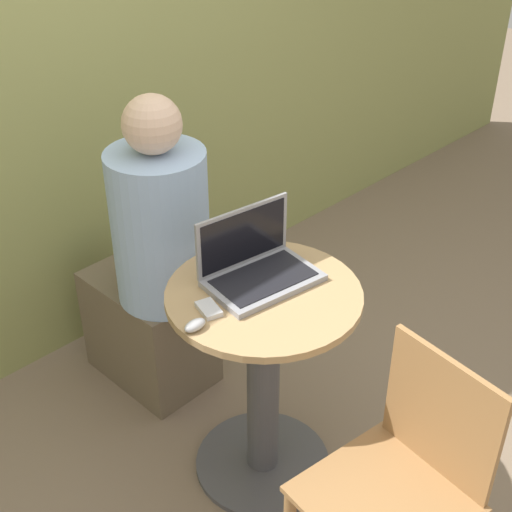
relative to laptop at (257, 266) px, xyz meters
name	(u,v)px	position (x,y,z in m)	size (l,w,h in m)	color
ground_plane	(263,464)	(-0.04, -0.07, -0.81)	(12.00, 12.00, 0.00)	#7F6B56
back_wall	(44,42)	(-0.04, 1.04, 0.49)	(7.00, 0.05, 2.60)	#939956
round_table	(263,368)	(-0.04, -0.07, -0.36)	(0.61, 0.61, 0.77)	#4C4C51
laptop	(257,266)	(0.00, 0.00, 0.00)	(0.37, 0.27, 0.22)	gray
cell_phone	(209,309)	(-0.22, -0.02, -0.04)	(0.08, 0.10, 0.02)	silver
computer_mouse	(195,325)	(-0.30, -0.06, -0.03)	(0.07, 0.04, 0.03)	#B2B2B7
chair_empty	(400,488)	(-0.10, -0.66, -0.37)	(0.45, 0.45, 0.83)	#9E7042
person_seated	(155,275)	(0.00, 0.54, -0.30)	(0.35, 0.55, 1.24)	brown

